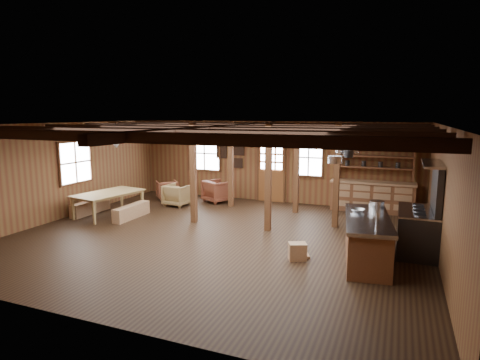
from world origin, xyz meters
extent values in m
cube|color=black|center=(0.00, 0.00, -0.01)|extent=(10.00, 9.00, 0.02)
cube|color=black|center=(0.00, 0.00, 2.81)|extent=(10.00, 9.00, 0.02)
cube|color=brown|center=(-5.01, 0.00, 1.40)|extent=(0.02, 9.00, 2.80)
cube|color=brown|center=(5.01, 0.00, 1.40)|extent=(0.02, 9.00, 2.80)
cube|color=brown|center=(0.00, 4.51, 1.40)|extent=(10.00, 0.02, 2.80)
cube|color=brown|center=(0.00, -4.51, 1.40)|extent=(10.00, 0.02, 2.80)
cube|color=black|center=(0.00, -3.50, 2.68)|extent=(9.80, 0.12, 0.18)
cube|color=black|center=(0.00, -2.00, 2.68)|extent=(9.80, 0.12, 0.18)
cube|color=black|center=(0.00, -0.50, 2.68)|extent=(9.80, 0.12, 0.18)
cube|color=black|center=(0.00, 1.00, 2.68)|extent=(9.80, 0.12, 0.18)
cube|color=black|center=(0.00, 2.50, 2.68)|extent=(9.80, 0.12, 0.18)
cube|color=black|center=(0.00, 3.80, 2.68)|extent=(9.80, 0.12, 0.18)
cube|color=black|center=(0.00, 0.00, 2.68)|extent=(0.18, 8.82, 0.18)
cube|color=#462A14|center=(-1.20, 1.00, 1.40)|extent=(0.15, 0.15, 2.80)
cube|color=#462A14|center=(-1.00, 3.20, 1.40)|extent=(0.15, 0.15, 2.80)
cube|color=#462A14|center=(1.00, 1.00, 1.40)|extent=(0.15, 0.15, 2.80)
cube|color=#462A14|center=(1.20, 3.20, 1.40)|extent=(0.15, 0.15, 2.80)
cube|color=#462A14|center=(2.60, 2.00, 1.40)|extent=(0.15, 0.15, 2.80)
cube|color=brown|center=(0.00, 4.45, 0.55)|extent=(0.90, 0.06, 1.10)
cube|color=#462A14|center=(-0.48, 4.45, 1.05)|extent=(0.06, 0.08, 2.10)
cube|color=#462A14|center=(0.48, 4.45, 1.05)|extent=(0.06, 0.08, 2.10)
cube|color=#462A14|center=(0.00, 4.45, 2.12)|extent=(1.02, 0.08, 0.06)
cube|color=white|center=(0.00, 4.45, 1.55)|extent=(0.84, 0.02, 0.90)
cube|color=white|center=(-2.60, 4.46, 1.60)|extent=(1.20, 0.02, 1.20)
cube|color=#462A14|center=(-2.60, 4.46, 1.60)|extent=(1.32, 0.06, 1.32)
cube|color=white|center=(1.30, 4.46, 1.60)|extent=(0.90, 0.02, 1.20)
cube|color=#462A14|center=(1.30, 4.46, 1.60)|extent=(1.02, 0.06, 1.32)
cube|color=white|center=(-4.96, 0.50, 1.60)|extent=(0.02, 1.20, 1.20)
cube|color=#462A14|center=(-4.96, 0.50, 1.60)|extent=(0.14, 1.24, 1.32)
cube|color=beige|center=(-1.30, 4.46, 1.80)|extent=(0.50, 0.03, 0.40)
cube|color=black|center=(-1.30, 4.45, 1.80)|extent=(0.55, 0.02, 0.45)
cube|color=beige|center=(-1.90, 4.46, 1.70)|extent=(0.35, 0.03, 0.45)
cube|color=black|center=(-1.90, 4.45, 1.70)|extent=(0.40, 0.02, 0.50)
cube|color=beige|center=(-1.30, 4.46, 1.30)|extent=(0.40, 0.03, 0.30)
cube|color=black|center=(-1.30, 4.45, 1.30)|extent=(0.45, 0.02, 0.35)
cube|color=brown|center=(3.40, 4.20, 0.45)|extent=(2.50, 0.55, 0.90)
cube|color=#936842|center=(3.40, 4.18, 0.93)|extent=(2.55, 0.60, 0.06)
cube|color=brown|center=(3.40, 4.25, 1.40)|extent=(2.30, 0.35, 0.04)
cube|color=brown|center=(3.40, 4.25, 1.75)|extent=(2.30, 0.35, 0.04)
cube|color=brown|center=(3.40, 4.25, 2.10)|extent=(2.30, 0.35, 0.04)
cube|color=brown|center=(2.25, 4.25, 1.75)|extent=(0.04, 0.35, 1.40)
cube|color=brown|center=(4.55, 4.25, 1.75)|extent=(0.04, 0.35, 1.40)
cylinder|color=#2D2E30|center=(-3.00, 0.00, 2.58)|extent=(0.02, 0.02, 0.45)
cone|color=white|center=(-3.00, 0.00, 2.25)|extent=(0.36, 0.36, 0.22)
cylinder|color=#2D2E30|center=(-1.50, 2.00, 2.58)|extent=(0.02, 0.02, 0.45)
cone|color=white|center=(-1.50, 2.00, 2.25)|extent=(0.36, 0.36, 0.22)
cylinder|color=#2D2E30|center=(3.09, 0.30, 2.55)|extent=(0.04, 3.00, 0.04)
cylinder|color=#2D2E30|center=(2.99, -1.05, 2.40)|extent=(0.01, 0.01, 0.29)
cylinder|color=silver|center=(2.99, -1.05, 2.19)|extent=(0.27, 0.27, 0.14)
cylinder|color=#2D2E30|center=(3.18, -0.60, 2.44)|extent=(0.01, 0.01, 0.22)
cylinder|color=#2D2E30|center=(3.18, -0.60, 2.26)|extent=(0.18, 0.18, 0.14)
cylinder|color=#2D2E30|center=(2.99, -0.15, 2.46)|extent=(0.01, 0.01, 0.18)
cylinder|color=silver|center=(2.99, -0.15, 2.30)|extent=(0.27, 0.27, 0.14)
cylinder|color=#2D2E30|center=(3.09, 0.30, 2.44)|extent=(0.01, 0.01, 0.23)
cylinder|color=#2D2E30|center=(3.09, 0.30, 2.25)|extent=(0.19, 0.19, 0.14)
cylinder|color=#2D2E30|center=(3.13, 0.75, 2.43)|extent=(0.01, 0.01, 0.25)
cylinder|color=silver|center=(3.13, 0.75, 2.23)|extent=(0.28, 0.28, 0.14)
cylinder|color=#2D2E30|center=(3.08, 1.20, 2.41)|extent=(0.01, 0.01, 0.28)
cylinder|color=#2D2E30|center=(3.08, 1.20, 2.20)|extent=(0.24, 0.24, 0.14)
cylinder|color=#2D2E30|center=(3.00, 1.65, 2.46)|extent=(0.01, 0.01, 0.18)
cylinder|color=silver|center=(3.00, 1.65, 2.30)|extent=(0.25, 0.25, 0.14)
cube|color=brown|center=(3.60, -0.35, 0.43)|extent=(1.11, 2.49, 0.86)
cube|color=silver|center=(3.60, -0.35, 0.90)|extent=(1.21, 2.60, 0.08)
cylinder|color=#2D2E30|center=(3.60, -0.95, 0.90)|extent=(0.44, 0.44, 0.06)
cylinder|color=silver|center=(3.80, -0.95, 1.05)|extent=(0.03, 0.03, 0.30)
cube|color=#936842|center=(2.25, -0.84, 0.18)|extent=(0.49, 0.43, 0.36)
cube|color=#2D2E30|center=(4.60, 0.60, 0.46)|extent=(0.82, 1.54, 0.92)
cube|color=silver|center=(4.60, 0.60, 0.94)|extent=(0.84, 1.56, 0.04)
cube|color=#2D2E30|center=(4.92, 0.60, 1.49)|extent=(0.12, 1.54, 1.03)
cube|color=silver|center=(4.80, 0.60, 2.00)|extent=(0.40, 1.64, 0.05)
imported|color=#9B7B46|center=(-3.90, 0.69, 0.36)|extent=(1.46, 2.19, 0.71)
cube|color=#936842|center=(-4.65, 0.69, 0.20)|extent=(0.28, 1.48, 0.41)
cube|color=#936842|center=(-3.12, 0.69, 0.20)|extent=(0.27, 1.45, 0.40)
imported|color=brown|center=(-3.64, 3.47, 0.33)|extent=(1.00, 1.01, 0.66)
imported|color=brown|center=(-1.70, 3.65, 0.39)|extent=(1.13, 1.14, 0.77)
imported|color=olive|center=(-2.72, 2.65, 0.36)|extent=(0.84, 0.86, 0.72)
cylinder|color=silver|center=(3.73, 0.45, 1.04)|extent=(0.32, 0.32, 0.19)
imported|color=silver|center=(3.36, 0.03, 0.98)|extent=(0.33, 0.33, 0.07)
camera|label=1|loc=(4.14, -8.80, 3.05)|focal=30.00mm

